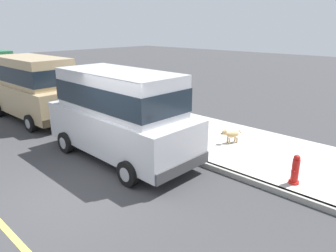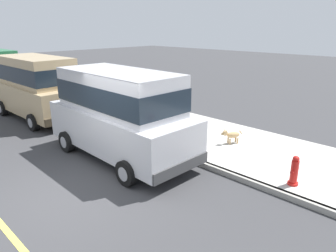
% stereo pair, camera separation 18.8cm
% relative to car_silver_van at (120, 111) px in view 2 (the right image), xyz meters
% --- Properties ---
extents(ground_plane, '(80.00, 80.00, 0.00)m').
position_rel_car_silver_van_xyz_m(ground_plane, '(-2.08, -0.88, -1.39)').
color(ground_plane, '#38383A').
extents(curb, '(0.16, 64.00, 0.14)m').
position_rel_car_silver_van_xyz_m(curb, '(1.12, -0.88, -1.32)').
color(curb, gray).
rests_on(curb, ground).
extents(sidewalk, '(3.60, 64.00, 0.14)m').
position_rel_car_silver_van_xyz_m(sidewalk, '(2.92, -0.88, -1.32)').
color(sidewalk, '#B7B5AD').
rests_on(sidewalk, ground).
extents(lane_centre_line, '(0.12, 57.60, 0.01)m').
position_rel_car_silver_van_xyz_m(lane_centre_line, '(-3.68, -0.88, -1.39)').
color(lane_centre_line, '#E0D64C').
rests_on(lane_centre_line, ground).
extents(car_silver_van, '(2.21, 4.94, 2.52)m').
position_rel_car_silver_van_xyz_m(car_silver_van, '(0.00, 0.00, 0.00)').
color(car_silver_van, '#BCBCC1').
rests_on(car_silver_van, ground).
extents(car_tan_van, '(2.18, 4.92, 2.52)m').
position_rel_car_silver_van_xyz_m(car_tan_van, '(0.13, 5.70, 0.00)').
color(car_tan_van, tan).
rests_on(car_tan_van, ground).
extents(dog_tan, '(0.69, 0.42, 0.49)m').
position_rel_car_silver_van_xyz_m(dog_tan, '(2.83, -1.93, -0.97)').
color(dog_tan, tan).
rests_on(dog_tan, sidewalk).
extents(fire_hydrant, '(0.34, 0.24, 0.72)m').
position_rel_car_silver_van_xyz_m(fire_hydrant, '(1.57, -4.44, -0.92)').
color(fire_hydrant, red).
rests_on(fire_hydrant, sidewalk).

